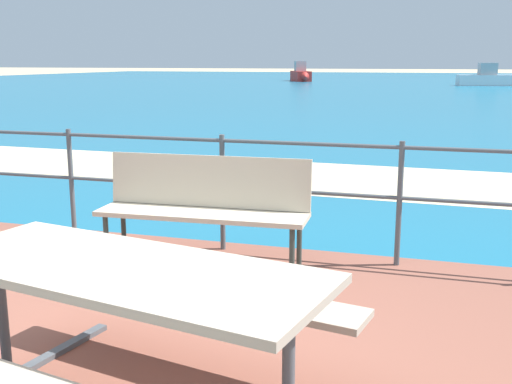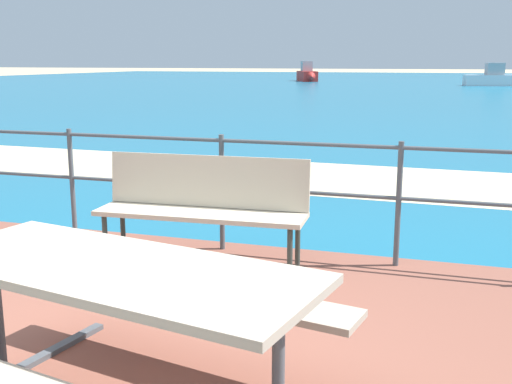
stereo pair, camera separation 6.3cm
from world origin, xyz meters
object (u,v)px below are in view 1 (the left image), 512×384
Objects in this scene: park_bench at (205,201)px; boat_far at (301,75)px; boat_mid at (493,78)px; picnic_table at (125,304)px.

boat_far is at bearing 98.89° from park_bench.
park_bench is 40.21m from boat_mid.
park_bench is at bearing 112.74° from picnic_table.
picnic_table is 1.25× the size of park_bench.
picnic_table is at bearing -80.97° from park_bench.
picnic_table is at bearing -109.04° from boat_mid.
boat_mid is at bearing 80.30° from park_bench.
boat_mid is at bearing 94.93° from picnic_table.
picnic_table is 42.21m from boat_mid.
boat_far is (-9.43, 45.28, -0.08)m from park_bench.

